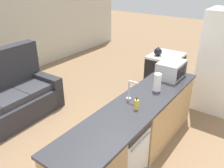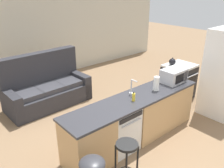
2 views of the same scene
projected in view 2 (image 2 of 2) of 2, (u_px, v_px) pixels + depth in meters
The scene contains 13 objects.
ground_plane at pixel (128, 142), 4.53m from camera, with size 24.00×24.00×0.00m, color #896B4C.
wall_back at pixel (38, 37), 7.11m from camera, with size 10.00×0.06×2.60m.
kitchen_counter at pixel (138, 119), 4.51m from camera, with size 2.94×0.66×0.90m.
dishwasher at pixel (119, 128), 4.21m from camera, with size 0.58×0.61×0.84m.
stove_range at pixel (178, 81), 6.15m from camera, with size 0.76×0.68×0.90m.
refrigerator at pixel (224, 74), 5.18m from camera, with size 0.72×0.73×1.94m.
microwave at pixel (174, 76), 4.89m from camera, with size 0.50×0.37×0.28m.
sink_faucet at pixel (132, 88), 4.34m from camera, with size 0.07×0.18×0.30m.
paper_towel_roll at pixel (156, 84), 4.49m from camera, with size 0.14×0.14×0.28m.
soap_bottle at pixel (134, 97), 4.12m from camera, with size 0.06×0.06×0.18m.
kettle at pixel (172, 62), 5.93m from camera, with size 0.21×0.17×0.19m.
bar_stool at pixel (127, 155), 3.38m from camera, with size 0.32×0.32×0.74m.
couch at pixel (46, 89), 5.84m from camera, with size 2.03×0.96×1.27m.
Camera 2 is at (-2.68, -2.61, 2.80)m, focal length 38.00 mm.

